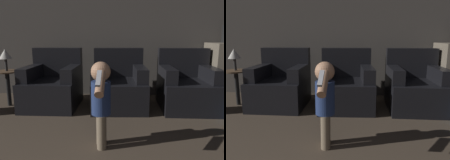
% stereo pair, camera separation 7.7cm
% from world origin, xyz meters
% --- Properties ---
extents(wall_back, '(8.40, 0.05, 2.60)m').
position_xyz_m(wall_back, '(0.00, 4.50, 1.30)').
color(wall_back, '#423D38').
rests_on(wall_back, ground_plane).
extents(armchair_left, '(0.77, 0.86, 0.86)m').
position_xyz_m(armchair_left, '(-0.61, 3.82, 0.31)').
color(armchair_left, black).
rests_on(armchair_left, ground_plane).
extents(armchair_middle, '(0.80, 0.88, 0.86)m').
position_xyz_m(armchair_middle, '(0.38, 3.82, 0.31)').
color(armchair_middle, black).
rests_on(armchair_middle, ground_plane).
extents(armchair_right, '(0.77, 0.86, 0.86)m').
position_xyz_m(armchair_right, '(1.38, 3.82, 0.31)').
color(armchair_right, black).
rests_on(armchair_right, ground_plane).
extents(person_toddler, '(0.18, 0.56, 0.82)m').
position_xyz_m(person_toddler, '(0.24, 2.57, 0.48)').
color(person_toddler, brown).
rests_on(person_toddler, ground_plane).
extents(side_table, '(0.37, 0.37, 0.53)m').
position_xyz_m(side_table, '(-1.28, 3.76, 0.42)').
color(side_table, black).
rests_on(side_table, ground_plane).
extents(lamp, '(0.18, 0.18, 0.32)m').
position_xyz_m(lamp, '(-1.28, 3.76, 0.78)').
color(lamp, '#262626').
rests_on(lamp, side_table).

